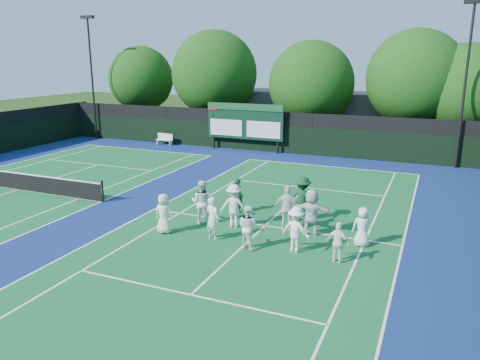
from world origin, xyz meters
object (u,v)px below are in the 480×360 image
at_px(tennis_net, 18,181).
at_px(bench, 165,139).
at_px(scoreboard, 245,122).
at_px(coach_left, 238,195).

height_order(tennis_net, bench, tennis_net).
xyz_separation_m(tennis_net, bench, (0.13, 14.37, -0.00)).
xyz_separation_m(scoreboard, bench, (-6.85, -0.22, -1.70)).
distance_m(scoreboard, coach_left, 14.47).
bearing_deg(bench, scoreboard, 1.83).
bearing_deg(coach_left, bench, -25.85).
xyz_separation_m(bench, coach_left, (12.11, -13.19, 0.31)).
relative_size(scoreboard, tennis_net, 0.53).
bearing_deg(scoreboard, tennis_net, -115.60).
bearing_deg(bench, coach_left, -47.43).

